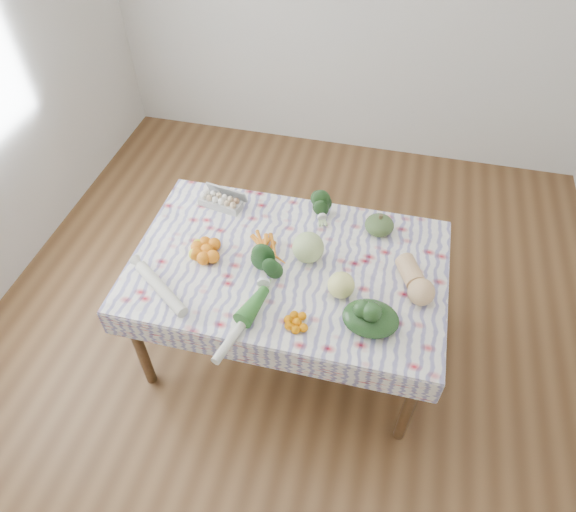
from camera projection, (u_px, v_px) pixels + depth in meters
The scene contains 16 objects.
ground at pixel (288, 343), 3.27m from camera, with size 4.50×4.50×0.00m, color brown.
dining_table at pixel (288, 274), 2.78m from camera, with size 1.60×1.00×0.75m.
tablecloth at pixel (288, 264), 2.72m from camera, with size 1.66×1.06×0.01m, color white.
egg_carton at pixel (220, 202), 3.00m from camera, with size 0.26×0.10×0.07m, color #AEADA9.
carrot_bunch at pixel (267, 245), 2.78m from camera, with size 0.21×0.19×0.04m, color orange.
kale_bunch at pixel (321, 209), 2.92m from camera, with size 0.14×0.12×0.12m, color #1A3816.
kabocha_squash at pixel (379, 225), 2.84m from camera, with size 0.16×0.16×0.11m, color #41592D.
cabbage at pixel (308, 248), 2.68m from camera, with size 0.17×0.17×0.17m, color #B2CD7E.
butternut_squash at pixel (416, 279), 2.55m from camera, with size 0.13×0.29×0.13m, color tan.
orange_cluster at pixel (207, 250), 2.73m from camera, with size 0.23×0.23×0.08m, color orange.
broccoli at pixel (264, 272), 2.59m from camera, with size 0.16×0.16×0.12m, color #1F481D.
mandarin_cluster at pixel (297, 322), 2.43m from camera, with size 0.15×0.15×0.05m, color orange.
grapefruit at pixel (341, 285), 2.53m from camera, with size 0.14×0.14×0.14m, color #ECEB7F.
spinach_bag at pixel (371, 318), 2.40m from camera, with size 0.27×0.22×0.12m, color #1A3717.
daikon at pixel (161, 288), 2.56m from camera, with size 0.06×0.06×0.42m, color beige.
leek at pixel (241, 326), 2.41m from camera, with size 0.05×0.05×0.44m, color beige.
Camera 1 is at (0.43, -1.77, 2.78)m, focal length 32.00 mm.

